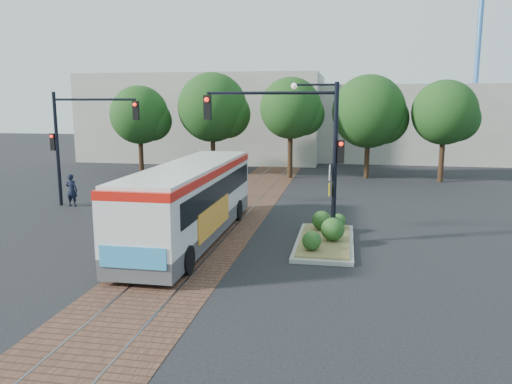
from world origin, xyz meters
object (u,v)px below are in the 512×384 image
traffic_island (325,235)px  parked_car (198,177)px  signal_pole_left (76,133)px  officer (72,190)px  city_bus (192,198)px  signal_pole_main (303,137)px

traffic_island → parked_car: 14.95m
parked_car → traffic_island: bearing=-147.1°
signal_pole_left → officer: signal_pole_left is taller
city_bus → traffic_island: bearing=2.5°
city_bus → signal_pole_left: bearing=146.7°
signal_pole_main → parked_car: signal_pole_main is taller
city_bus → parked_car: size_ratio=2.59×
parked_car → signal_pole_left: bearing=145.4°
traffic_island → city_bus: bearing=-177.5°
city_bus → signal_pole_main: 5.05m
city_bus → signal_pole_main: bearing=4.2°
signal_pole_main → parked_car: size_ratio=1.37×
officer → signal_pole_main: bearing=160.7°
officer → parked_car: (4.73, 7.29, -0.23)m
traffic_island → officer: officer is taller
signal_pole_main → parked_car: bearing=123.4°
parked_car → city_bus: bearing=-167.5°
city_bus → officer: (-8.22, 5.00, -0.83)m
city_bus → officer: bearing=148.7°
traffic_island → signal_pole_left: bearing=159.6°
traffic_island → officer: bearing=160.7°
signal_pole_left → parked_car: size_ratio=1.37×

